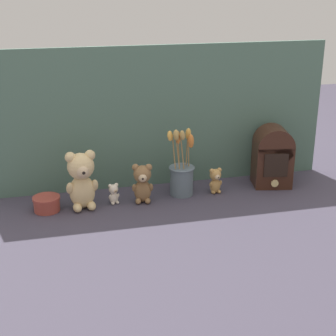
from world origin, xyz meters
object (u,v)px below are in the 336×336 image
Objects in this scene: teddy_bear_tiny at (114,193)px; flower_vase at (182,175)px; vintage_radio at (273,156)px; decorative_tin_tall at (47,204)px; teddy_bear_large at (82,179)px; teddy_bear_medium at (142,182)px; teddy_bear_small at (215,180)px.

flower_vase is (0.28, 0.02, 0.04)m from teddy_bear_tiny.
flower_vase is at bearing -178.17° from vintage_radio.
teddy_bear_tiny is 0.80× the size of decorative_tin_tall.
vintage_radio reaches higher than teddy_bear_tiny.
vintage_radio reaches higher than teddy_bear_large.
decorative_tin_tall is at bearing 179.16° from teddy_bear_medium.
teddy_bear_tiny is at bearing -175.19° from flower_vase.
teddy_bear_large is 1.46× the size of teddy_bear_medium.
flower_vase is at bearing 4.81° from teddy_bear_tiny.
vintage_radio is at bearing 3.06° from teddy_bear_tiny.
teddy_bear_large is 0.55m from teddy_bear_small.
flower_vase reaches higher than teddy_bear_small.
teddy_bear_large reaches higher than teddy_bear_tiny.
teddy_bear_tiny is at bearing -178.92° from teddy_bear_small.
teddy_bear_tiny is at bearing 174.37° from teddy_bear_medium.
teddy_bear_large is 0.17m from decorative_tin_tall.
flower_vase reaches higher than vintage_radio.
flower_vase is (-0.14, 0.02, 0.03)m from teddy_bear_small.
decorative_tin_tall is at bearing -178.73° from teddy_bear_tiny.
vintage_radio is (0.69, 0.04, 0.09)m from teddy_bear_tiny.
vintage_radio is 0.96m from decorative_tin_tall.
teddy_bear_tiny is (-0.11, 0.01, -0.04)m from teddy_bear_medium.
decorative_tin_tall is at bearing -176.88° from flower_vase.
teddy_bear_small reaches higher than decorative_tin_tall.
flower_vase reaches higher than teddy_bear_medium.
flower_vase is 2.75× the size of decorative_tin_tall.
flower_vase reaches higher than decorative_tin_tall.
teddy_bear_large is 0.24m from teddy_bear_medium.
teddy_bear_tiny is 0.29× the size of flower_vase.
teddy_bear_tiny is 0.26m from decorative_tin_tall.
teddy_bear_medium is 0.55× the size of flower_vase.
teddy_bear_small is at bearing 1.08° from teddy_bear_tiny.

